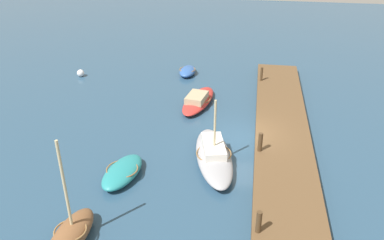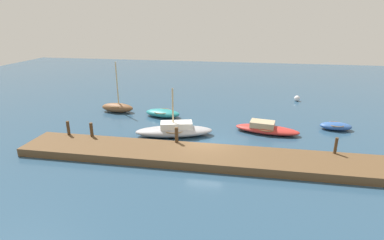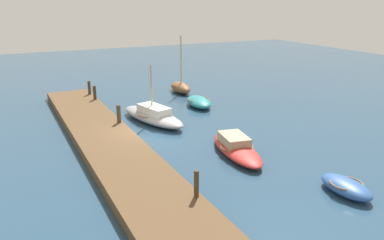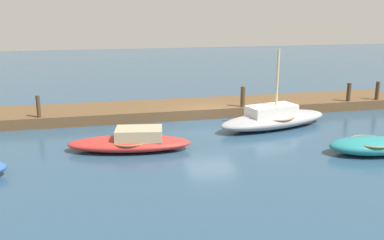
% 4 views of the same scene
% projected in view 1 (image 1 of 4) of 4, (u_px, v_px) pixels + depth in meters
% --- Properties ---
extents(ground_plane, '(84.00, 84.00, 0.00)m').
position_uv_depth(ground_plane, '(246.00, 140.00, 23.53)').
color(ground_plane, navy).
extents(dock_platform, '(23.83, 3.15, 0.52)m').
position_uv_depth(dock_platform, '(283.00, 139.00, 23.11)').
color(dock_platform, brown).
rests_on(dock_platform, ground_plane).
extents(dinghy_blue, '(2.46, 1.35, 0.59)m').
position_uv_depth(dinghy_blue, '(187.00, 71.00, 32.72)').
color(dinghy_blue, '#2D569E').
rests_on(dinghy_blue, ground_plane).
extents(motorboat_red, '(5.11, 2.42, 0.91)m').
position_uv_depth(motorboat_red, '(198.00, 100.00, 27.60)').
color(motorboat_red, '#B72D28').
rests_on(motorboat_red, ground_plane).
extents(sailboat_grey, '(6.12, 3.19, 3.73)m').
position_uv_depth(sailboat_grey, '(214.00, 155.00, 21.24)').
color(sailboat_grey, '#939399').
rests_on(sailboat_grey, ground_plane).
extents(rowboat_brown, '(3.24, 1.49, 4.76)m').
position_uv_depth(rowboat_brown, '(71.00, 234.00, 16.05)').
color(rowboat_brown, brown).
rests_on(rowboat_brown, ground_plane).
extents(rowboat_teal, '(3.45, 2.06, 0.67)m').
position_uv_depth(rowboat_teal, '(122.00, 172.00, 20.06)').
color(rowboat_teal, teal).
rests_on(rowboat_teal, ground_plane).
extents(mooring_post_mid_west, '(0.23, 0.23, 1.02)m').
position_uv_depth(mooring_post_mid_west, '(259.00, 222.00, 15.84)').
color(mooring_post_mid_west, '#47331E').
rests_on(mooring_post_mid_west, dock_platform).
extents(mooring_post_mid_east, '(0.24, 0.24, 1.07)m').
position_uv_depth(mooring_post_mid_east, '(260.00, 142.00, 21.25)').
color(mooring_post_mid_east, '#47331E').
rests_on(mooring_post_mid_east, dock_platform).
extents(mooring_post_east, '(0.19, 0.19, 1.05)m').
position_uv_depth(mooring_post_east, '(262.00, 74.00, 30.13)').
color(mooring_post_east, '#47331E').
rests_on(mooring_post_east, dock_platform).
extents(marker_buoy, '(0.59, 0.59, 0.59)m').
position_uv_depth(marker_buoy, '(81.00, 73.00, 32.36)').
color(marker_buoy, silver).
rests_on(marker_buoy, ground_plane).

